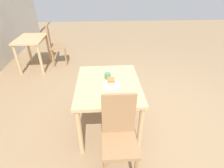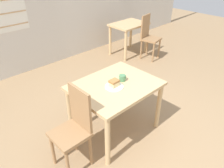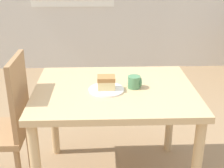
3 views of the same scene
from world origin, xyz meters
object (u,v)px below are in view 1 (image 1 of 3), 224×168
(chair_far_corner, at_px, (54,44))
(plate, at_px, (111,85))
(dining_table_far, at_px, (32,44))
(coffee_mug, at_px, (108,76))
(cake_slice, at_px, (111,82))
(dining_table_near, at_px, (108,90))
(chair_near_window, at_px, (119,135))

(chair_far_corner, distance_m, plate, 2.57)
(dining_table_far, xyz_separation_m, coffee_mug, (-1.93, -1.66, 0.18))
(dining_table_far, bearing_deg, coffee_mug, -139.29)
(chair_far_corner, height_order, cake_slice, chair_far_corner)
(dining_table_near, xyz_separation_m, coffee_mug, (0.13, 0.00, 0.14))
(dining_table_far, distance_m, cake_slice, 2.72)
(dining_table_far, height_order, chair_far_corner, chair_far_corner)
(dining_table_far, xyz_separation_m, chair_far_corner, (0.14, -0.47, -0.06))
(dining_table_near, bearing_deg, chair_near_window, -173.33)
(chair_far_corner, bearing_deg, cake_slice, -162.47)
(chair_near_window, xyz_separation_m, coffee_mug, (0.81, 0.08, 0.25))
(chair_far_corner, bearing_deg, coffee_mug, -161.14)
(dining_table_near, height_order, plate, plate)
(dining_table_near, height_order, dining_table_far, dining_table_near)
(plate, height_order, coffee_mug, coffee_mug)
(dining_table_far, bearing_deg, chair_far_corner, -73.90)
(dining_table_far, height_order, chair_near_window, chair_near_window)
(dining_table_far, distance_m, coffee_mug, 2.55)
(cake_slice, bearing_deg, dining_table_far, 38.79)
(chair_near_window, bearing_deg, chair_far_corner, 113.84)
(chair_near_window, height_order, chair_far_corner, same)
(chair_far_corner, bearing_deg, dining_table_near, -162.55)
(dining_table_far, height_order, coffee_mug, coffee_mug)
(dining_table_near, bearing_deg, cake_slice, -147.96)
(plate, relative_size, cake_slice, 2.03)
(dining_table_near, bearing_deg, coffee_mug, 1.19)
(dining_table_near, distance_m, cake_slice, 0.17)
(chair_far_corner, xyz_separation_m, plate, (-2.25, -1.23, 0.21))
(dining_table_near, xyz_separation_m, chair_near_window, (-0.69, -0.08, -0.10))
(chair_far_corner, bearing_deg, dining_table_far, 95.02)
(chair_far_corner, bearing_deg, chair_near_window, -167.24)
(dining_table_far, height_order, cake_slice, cake_slice)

